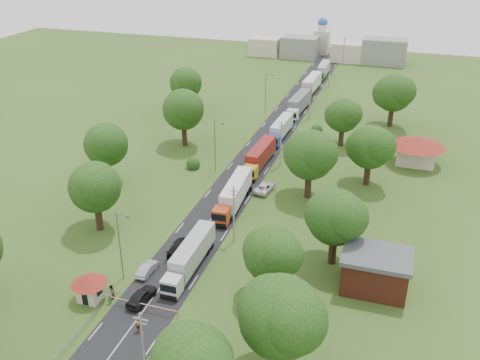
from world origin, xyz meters
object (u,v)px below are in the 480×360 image
at_px(car_lane_mid, 147,269).
at_px(truck_0, 190,256).
at_px(pedestrian_near, 138,325).
at_px(guard_booth, 90,285).
at_px(info_sign, 295,127).
at_px(car_lane_front, 142,296).
at_px(boom_barrier, 133,302).

bearing_deg(car_lane_mid, truck_0, -150.35).
bearing_deg(pedestrian_near, guard_booth, 161.60).
bearing_deg(pedestrian_near, info_sign, 90.63).
xyz_separation_m(guard_booth, pedestrian_near, (8.39, -3.50, -1.19)).
bearing_deg(info_sign, car_lane_mid, -98.79).
height_order(guard_booth, car_lane_front, guard_booth).
bearing_deg(boom_barrier, pedestrian_near, -53.95).
xyz_separation_m(boom_barrier, info_sign, (6.56, 60.00, 2.11)).
height_order(boom_barrier, pedestrian_near, pedestrian_near).
relative_size(car_lane_front, pedestrian_near, 2.46).
height_order(truck_0, car_lane_front, truck_0).
height_order(guard_booth, info_sign, info_sign).
relative_size(boom_barrier, car_lane_front, 1.93).
relative_size(boom_barrier, info_sign, 2.25).
xyz_separation_m(car_lane_mid, pedestrian_near, (4.19, -10.50, 0.28)).
relative_size(car_lane_front, car_lane_mid, 1.13).
bearing_deg(pedestrian_near, car_lane_mid, 116.00).
relative_size(boom_barrier, car_lane_mid, 2.18).
bearing_deg(info_sign, boom_barrier, -96.24).
bearing_deg(pedestrian_near, car_lane_front, 117.90).
distance_m(guard_booth, pedestrian_near, 9.17).
bearing_deg(truck_0, pedestrian_near, -93.97).
bearing_deg(boom_barrier, car_lane_mid, 103.21).
distance_m(boom_barrier, info_sign, 60.39).
distance_m(truck_0, car_lane_front, 8.86).
relative_size(info_sign, pedestrian_near, 2.10).
distance_m(car_lane_front, car_lane_mid, 5.85).
xyz_separation_m(guard_booth, car_lane_mid, (4.20, 7.00, -1.47)).
bearing_deg(car_lane_mid, boom_barrier, 104.91).
bearing_deg(car_lane_front, info_sign, -89.17).
relative_size(truck_0, car_lane_mid, 3.27).
distance_m(car_lane_front, pedestrian_near, 5.46).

